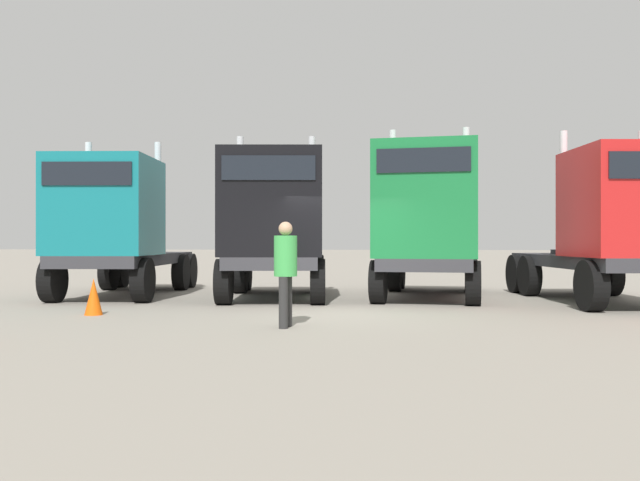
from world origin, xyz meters
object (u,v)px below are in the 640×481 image
Objects in this scene: visitor_with_camera at (286,266)px; semi_truck_black at (274,223)px; traffic_cone_mid at (94,297)px; semi_truck_red at (616,225)px; semi_truck_green at (427,221)px; semi_truck_teal at (115,226)px.

semi_truck_black is at bearing 107.99° from visitor_with_camera.
visitor_with_camera is 4.47m from traffic_cone_mid.
semi_truck_black is at bearing -100.22° from semi_truck_red.
semi_truck_black is 4.97m from traffic_cone_mid.
visitor_with_camera is at bearing -63.29° from semi_truck_red.
semi_truck_green reaches higher than semi_truck_red.
semi_truck_teal is at bearing -100.10° from semi_truck_red.
traffic_cone_mid is (-4.17, 1.45, -0.69)m from visitor_with_camera.
semi_truck_green is 4.35m from semi_truck_red.
semi_truck_teal is 12.37m from semi_truck_red.
visitor_with_camera is 2.48× the size of traffic_cone_mid.
semi_truck_red is 9.01× the size of traffic_cone_mid.
semi_truck_black is 3.86m from semi_truck_green.
semi_truck_green is (3.83, 0.47, 0.04)m from semi_truck_black.
semi_truck_red is at bearing 38.99° from visitor_with_camera.
visitor_with_camera is (-2.67, -5.55, -0.92)m from semi_truck_green.
semi_truck_teal is at bearing 140.90° from visitor_with_camera.
semi_truck_red is at bearing 83.59° from semi_truck_green.
visitor_with_camera is (5.43, -5.29, -0.82)m from semi_truck_teal.
semi_truck_black reaches higher than semi_truck_teal.
visitor_with_camera is (1.16, -5.08, -0.88)m from semi_truck_black.
semi_truck_red is at bearing 81.28° from semi_truck_teal.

